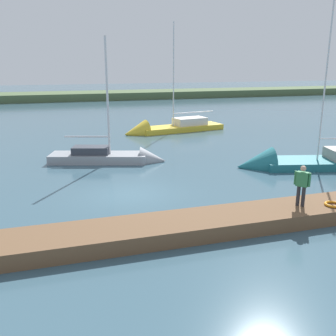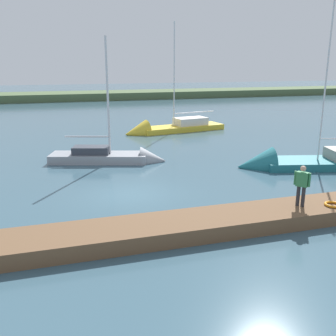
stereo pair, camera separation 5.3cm
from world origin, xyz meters
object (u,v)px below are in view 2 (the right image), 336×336
object	(u,v)px
sailboat_far_right	(115,159)
sailboat_mid_channel	(166,130)
life_ring_buoy	(333,205)
person_on_dock	(302,183)
sailboat_far_left	(302,165)

from	to	relation	value
sailboat_far_right	sailboat_mid_channel	size ratio (longest dim) A/B	0.80
life_ring_buoy	person_on_dock	distance (m)	1.57
life_ring_buoy	sailboat_far_right	distance (m)	13.31
life_ring_buoy	sailboat_far_right	xyz separation A→B (m)	(6.69, -11.50, -0.47)
sailboat_far_right	person_on_dock	distance (m)	12.47
sailboat_far_left	life_ring_buoy	bearing A→B (deg)	76.63
sailboat_far_right	sailboat_far_left	size ratio (longest dim) A/B	0.79
sailboat_mid_channel	person_on_dock	bearing A→B (deg)	77.87
sailboat_mid_channel	person_on_dock	xyz separation A→B (m)	(0.60, 20.45, 1.28)
life_ring_buoy	sailboat_far_left	xyz separation A→B (m)	(-3.62, -7.03, -0.46)
sailboat_mid_channel	sailboat_far_left	bearing A→B (deg)	96.77
sailboat_far_right	sailboat_mid_channel	world-z (taller)	sailboat_mid_channel
sailboat_mid_channel	sailboat_far_left	size ratio (longest dim) A/B	0.99
person_on_dock	sailboat_mid_channel	bearing A→B (deg)	-131.49
life_ring_buoy	sailboat_far_right	world-z (taller)	sailboat_far_right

